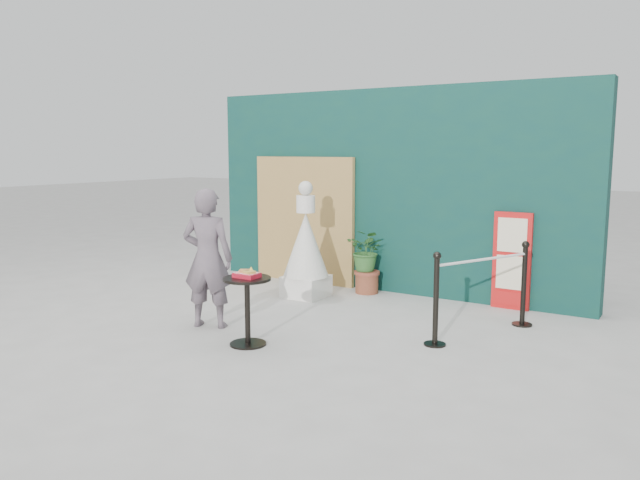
{
  "coord_description": "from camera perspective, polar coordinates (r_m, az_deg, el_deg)",
  "views": [
    {
      "loc": [
        4.09,
        -5.28,
        2.12
      ],
      "look_at": [
        0.0,
        1.2,
        1.0
      ],
      "focal_mm": 35.0,
      "sensor_mm": 36.0,
      "label": 1
    }
  ],
  "objects": [
    {
      "name": "menu_board",
      "position": [
        8.64,
        17.13,
        -1.85
      ],
      "size": [
        0.5,
        0.07,
        1.3
      ],
      "color": "red",
      "rests_on": "ground"
    },
    {
      "name": "stanchion_barrier",
      "position": [
        7.37,
        14.61,
        -4.68
      ],
      "size": [
        0.84,
        1.54,
        1.03
      ],
      "color": "black",
      "rests_on": "ground"
    },
    {
      "name": "cafe_table",
      "position": [
        6.82,
        -6.66,
        -5.49
      ],
      "size": [
        0.52,
        0.52,
        0.75
      ],
      "color": "black",
      "rests_on": "ground"
    },
    {
      "name": "back_wall",
      "position": [
        9.39,
        6.39,
        4.48
      ],
      "size": [
        6.0,
        0.3,
        3.0
      ],
      "primitive_type": "cube",
      "color": "#0B3230",
      "rests_on": "ground"
    },
    {
      "name": "planter",
      "position": [
        9.22,
        4.33,
        -1.5
      ],
      "size": [
        0.56,
        0.49,
        0.95
      ],
      "color": "brown",
      "rests_on": "ground"
    },
    {
      "name": "food_basket",
      "position": [
        6.76,
        -6.68,
        -3.11
      ],
      "size": [
        0.26,
        0.19,
        0.11
      ],
      "color": "red",
      "rests_on": "cafe_table"
    },
    {
      "name": "bamboo_fence",
      "position": [
        9.94,
        -1.46,
        1.84
      ],
      "size": [
        1.8,
        0.08,
        2.0
      ],
      "primitive_type": "cube",
      "color": "tan",
      "rests_on": "ground"
    },
    {
      "name": "ground",
      "position": [
        7.0,
        -5.32,
        -9.33
      ],
      "size": [
        60.0,
        60.0,
        0.0
      ],
      "primitive_type": "plane",
      "color": "#ADAAA5",
      "rests_on": "ground"
    },
    {
      "name": "woman",
      "position": [
        7.52,
        -10.23,
        -1.65
      ],
      "size": [
        0.71,
        0.59,
        1.67
      ],
      "primitive_type": "imported",
      "rotation": [
        0.0,
        0.0,
        3.51
      ],
      "color": "#675860",
      "rests_on": "ground"
    },
    {
      "name": "statue",
      "position": [
        8.94,
        -1.3,
        -0.93
      ],
      "size": [
        0.65,
        0.65,
        1.67
      ],
      "color": "white",
      "rests_on": "ground"
    }
  ]
}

